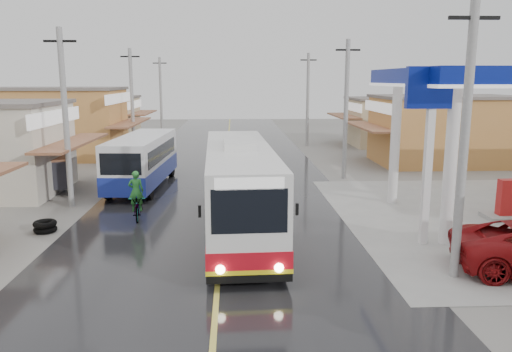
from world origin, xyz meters
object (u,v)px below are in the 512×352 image
object	(u,v)px
tricycle_near	(56,172)
cyclist	(137,203)
second_bus	(142,160)
tyre_stack	(45,226)
coach_bus	(239,188)

from	to	relation	value
tricycle_near	cyclist	bearing A→B (deg)	-67.09
second_bus	tricycle_near	distance (m)	4.42
second_bus	tyre_stack	size ratio (longest dim) A/B	9.62
second_bus	tyre_stack	bearing A→B (deg)	-102.61
coach_bus	tricycle_near	size ratio (longest dim) A/B	4.40
coach_bus	tyre_stack	bearing A→B (deg)	175.93
coach_bus	second_bus	distance (m)	9.78
coach_bus	second_bus	world-z (taller)	coach_bus
coach_bus	tyre_stack	world-z (taller)	coach_bus
second_bus	cyclist	bearing A→B (deg)	-78.61
tyre_stack	cyclist	bearing A→B (deg)	27.10
tyre_stack	second_bus	bearing A→B (deg)	73.88
coach_bus	cyclist	distance (m)	4.75
cyclist	tyre_stack	distance (m)	3.65
tyre_stack	tricycle_near	bearing A→B (deg)	105.35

